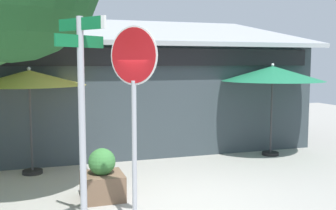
{
  "coord_description": "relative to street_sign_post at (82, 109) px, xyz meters",
  "views": [
    {
      "loc": [
        -2.31,
        -6.52,
        2.46
      ],
      "look_at": [
        0.16,
        1.2,
        1.6
      ],
      "focal_mm": 42.75,
      "sensor_mm": 36.0,
      "label": 1
    }
  ],
  "objects": [
    {
      "name": "ground_plane",
      "position": [
        1.8,
        1.18,
        -1.9
      ],
      "size": [
        28.0,
        28.0,
        0.1
      ],
      "primitive_type": "cube",
      "color": "#9E9B93"
    },
    {
      "name": "cafe_building",
      "position": [
        2.34,
        6.85,
        -0.28
      ],
      "size": [
        9.55,
        5.73,
        4.04
      ],
      "color": "#333D42",
      "rests_on": "ground"
    },
    {
      "name": "street_sign_post",
      "position": [
        0.0,
        0.0,
        0.0
      ],
      "size": [
        0.67,
        0.72,
        3.06
      ],
      "color": "#A8AAB2",
      "rests_on": "ground"
    },
    {
      "name": "stop_sign",
      "position": [
        0.74,
        0.15,
        0.24
      ],
      "size": [
        0.52,
        0.66,
        2.97
      ],
      "color": "#A8AAB2",
      "rests_on": "ground"
    },
    {
      "name": "patio_umbrella_mustard_left",
      "position": [
        -0.74,
        3.86,
        0.26
      ],
      "size": [
        2.43,
        2.43,
        2.37
      ],
      "color": "black",
      "rests_on": "ground"
    },
    {
      "name": "patio_umbrella_forest_green_center",
      "position": [
        5.3,
        3.82,
        0.31
      ],
      "size": [
        2.68,
        2.68,
        2.44
      ],
      "color": "black",
      "rests_on": "ground"
    },
    {
      "name": "sidewalk_planter",
      "position": [
        0.5,
        1.73,
        -1.48
      ],
      "size": [
        0.74,
        0.74,
        0.93
      ],
      "color": "brown",
      "rests_on": "ground"
    }
  ]
}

